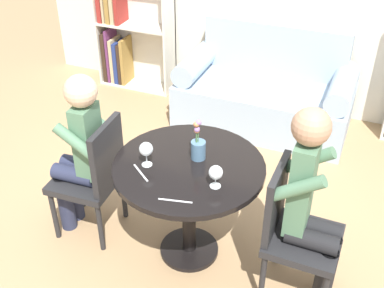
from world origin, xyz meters
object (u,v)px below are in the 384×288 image
at_px(bookshelf_left, 126,27).
at_px(wine_glass_right, 216,173).
at_px(couch, 265,94).
at_px(person_right, 312,207).
at_px(chair_left, 94,174).
at_px(chair_right, 293,228).
at_px(flower_vase, 198,146).
at_px(person_left, 79,152).
at_px(wine_glass_left, 146,150).

height_order(bookshelf_left, wine_glass_right, bookshelf_left).
bearing_deg(couch, person_right, -68.33).
bearing_deg(couch, chair_left, -109.46).
xyz_separation_m(bookshelf_left, chair_left, (0.96, -2.18, -0.16)).
distance_m(chair_left, chair_right, 1.35).
xyz_separation_m(chair_right, flower_vase, (-0.65, 0.13, 0.33)).
bearing_deg(flower_vase, chair_right, -11.20).
bearing_deg(flower_vase, person_left, -170.35).
relative_size(chair_left, wine_glass_right, 6.46).
height_order(couch, chair_right, couch).
height_order(couch, wine_glass_left, couch).
height_order(bookshelf_left, wine_glass_left, bookshelf_left).
bearing_deg(person_left, chair_left, 92.18).
height_order(wine_glass_left, flower_vase, flower_vase).
bearing_deg(bookshelf_left, person_right, -42.36).
relative_size(person_left, wine_glass_right, 8.80).
relative_size(bookshelf_left, wine_glass_left, 8.82).
distance_m(person_left, wine_glass_left, 0.56).
xyz_separation_m(bookshelf_left, wine_glass_right, (1.85, -2.27, 0.17)).
height_order(chair_right, wine_glass_left, chair_right).
distance_m(bookshelf_left, person_left, 2.35).
bearing_deg(wine_glass_right, flower_vase, 131.59).
relative_size(chair_left, flower_vase, 3.26).
relative_size(couch, wine_glass_left, 10.17).
distance_m(person_right, wine_glass_right, 0.57).
height_order(couch, chair_left, couch).
height_order(chair_left, person_left, person_left).
relative_size(wine_glass_left, flower_vase, 0.57).
xyz_separation_m(person_right, flower_vase, (-0.74, 0.13, 0.13)).
height_order(person_right, flower_vase, person_right).
relative_size(chair_left, person_right, 0.69).
xyz_separation_m(chair_left, wine_glass_left, (0.44, -0.06, 0.35)).
bearing_deg(wine_glass_left, chair_left, 172.38).
distance_m(person_right, flower_vase, 0.76).
bearing_deg(bookshelf_left, wine_glass_left, -57.99).
bearing_deg(chair_left, person_right, 86.58).
xyz_separation_m(chair_left, wine_glass_right, (0.90, -0.09, 0.34)).
xyz_separation_m(couch, flower_vase, (0.03, -1.79, 0.51)).
height_order(chair_left, flower_vase, flower_vase).
relative_size(person_left, wine_glass_left, 7.75).
distance_m(person_left, wine_glass_right, 1.00).
bearing_deg(chair_right, person_right, -90.48).
bearing_deg(chair_left, person_left, -87.82).
xyz_separation_m(person_left, wine_glass_left, (0.53, -0.05, 0.19)).
bearing_deg(wine_glass_right, chair_right, 11.37).
relative_size(bookshelf_left, person_left, 1.14).
relative_size(wine_glass_left, wine_glass_right, 1.14).
distance_m(chair_left, person_left, 0.19).
height_order(couch, bookshelf_left, bookshelf_left).
distance_m(chair_left, wine_glass_right, 0.96).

